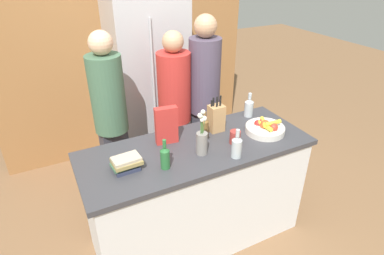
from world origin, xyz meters
name	(u,v)px	position (x,y,z in m)	size (l,w,h in m)	color
ground_plane	(196,234)	(0.00, 0.00, 0.00)	(14.00, 14.00, 0.00)	brown
kitchen_island	(197,194)	(0.00, 0.00, 0.47)	(1.77, 0.69, 0.93)	silver
back_wall_wood	(125,44)	(0.00, 1.77, 1.30)	(2.97, 0.12, 2.60)	#9E6B3D
refrigerator	(149,75)	(0.14, 1.41, 1.02)	(0.77, 0.62, 2.05)	#B7B7BC
fruit_bowl	(265,128)	(0.59, -0.06, 0.97)	(0.32, 0.32, 0.11)	silver
knife_block	(216,118)	(0.25, 0.15, 1.04)	(0.12, 0.10, 0.31)	tan
flower_vase	(202,139)	(-0.01, -0.10, 1.05)	(0.08, 0.08, 0.35)	gray
cereal_box	(166,125)	(-0.18, 0.16, 1.07)	(0.18, 0.08, 0.29)	red
coffee_mug	(235,137)	(0.28, -0.08, 0.98)	(0.10, 0.11, 0.10)	#99332D
book_stack	(126,163)	(-0.56, -0.04, 0.98)	(0.20, 0.16, 0.10)	#2D334C
bottle_oil	(249,107)	(0.65, 0.25, 1.01)	(0.08, 0.08, 0.22)	#B2BCC1
bottle_vinegar	(237,146)	(0.18, -0.25, 1.01)	(0.07, 0.07, 0.22)	#B2BCC1
bottle_wine	(165,157)	(-0.32, -0.14, 1.01)	(0.06, 0.06, 0.22)	#286633
bottle_water	(205,127)	(0.12, 0.11, 1.01)	(0.06, 0.06, 0.22)	brown
person_at_sink	(110,114)	(-0.46, 0.76, 0.97)	(0.29, 0.29, 1.69)	#383842
person_in_blue	(175,106)	(0.14, 0.73, 0.93)	(0.31, 0.31, 1.64)	#383842
person_in_red_tee	(204,95)	(0.43, 0.68, 1.01)	(0.30, 0.30, 1.76)	#383842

